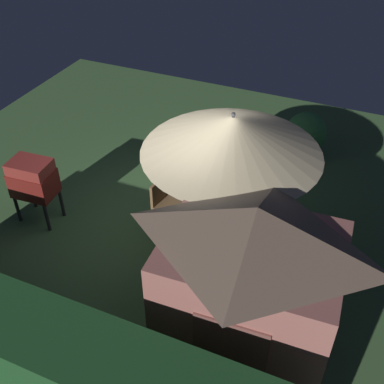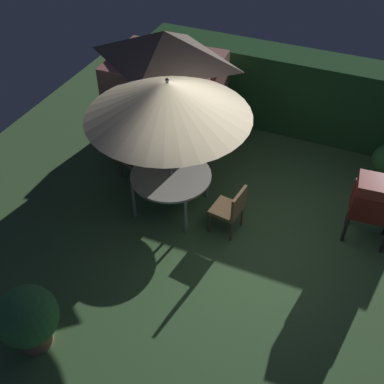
{
  "view_description": "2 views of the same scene",
  "coord_description": "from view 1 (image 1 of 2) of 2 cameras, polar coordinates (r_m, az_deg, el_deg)",
  "views": [
    {
      "loc": [
        -2.84,
        5.5,
        5.57
      ],
      "look_at": [
        -0.65,
        0.43,
        1.21
      ],
      "focal_mm": 44.45,
      "sensor_mm": 36.0,
      "label": 1
    },
    {
      "loc": [
        1.55,
        -5.19,
        5.7
      ],
      "look_at": [
        -0.54,
        -0.31,
        0.94
      ],
      "focal_mm": 43.28,
      "sensor_mm": 36.0,
      "label": 2
    }
  ],
  "objects": [
    {
      "name": "ground_plane",
      "position": [
        8.33,
        -2.92,
        -3.79
      ],
      "size": [
        11.0,
        11.0,
        0.0
      ],
      "primitive_type": "plane",
      "color": "#47703D"
    },
    {
      "name": "hedge_backdrop",
      "position": [
        5.88,
        -18.98,
        -18.77
      ],
      "size": [
        6.08,
        0.83,
        1.65
      ],
      "color": "#1E4C23",
      "rests_on": "ground"
    },
    {
      "name": "garden_shed",
      "position": [
        5.75,
        6.87,
        -11.02
      ],
      "size": [
        2.2,
        1.75,
        2.43
      ],
      "color": "#B26B60",
      "rests_on": "ground"
    },
    {
      "name": "patio_table",
      "position": [
        7.43,
        4.24,
        -2.99
      ],
      "size": [
        1.37,
        1.37,
        0.73
      ],
      "color": "#B2ADA3",
      "rests_on": "ground"
    },
    {
      "name": "patio_umbrella",
      "position": [
        6.55,
        4.84,
        6.87
      ],
      "size": [
        2.56,
        2.56,
        2.52
      ],
      "color": "#4C4C51",
      "rests_on": "ground"
    },
    {
      "name": "bbq_grill",
      "position": [
        8.33,
        -18.55,
        1.44
      ],
      "size": [
        0.74,
        0.55,
        1.2
      ],
      "color": "maroon",
      "rests_on": "ground"
    },
    {
      "name": "chair_near_shed",
      "position": [
        7.02,
        10.89,
        -8.63
      ],
      "size": [
        0.62,
        0.61,
        0.9
      ],
      "color": "olive",
      "rests_on": "ground"
    },
    {
      "name": "chair_far_side",
      "position": [
        7.98,
        -3.18,
        -1.06
      ],
      "size": [
        0.52,
        0.52,
        0.9
      ],
      "color": "olive",
      "rests_on": "ground"
    },
    {
      "name": "potted_plant_by_grill",
      "position": [
        9.9,
        13.5,
        6.81
      ],
      "size": [
        0.81,
        0.81,
        1.02
      ],
      "color": "#936651",
      "rests_on": "ground"
    },
    {
      "name": "person_in_red",
      "position": [
        6.87,
        10.6,
        -6.75
      ],
      "size": [
        0.36,
        0.41,
        1.26
      ],
      "color": "#CC3D33",
      "rests_on": "ground"
    }
  ]
}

